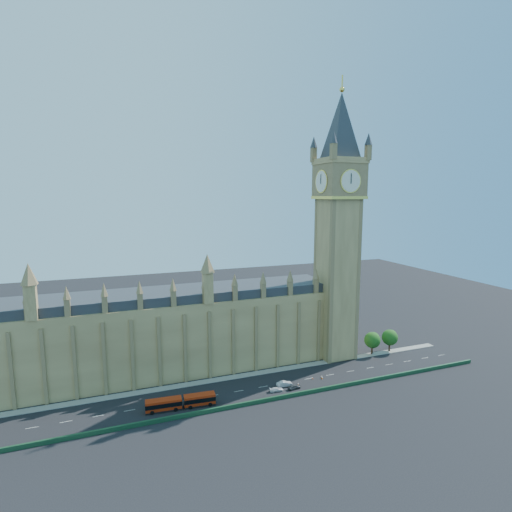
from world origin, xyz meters
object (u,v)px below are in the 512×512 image
object	(u,v)px
car_white	(276,389)
car_silver	(284,384)
red_bus	(181,402)
car_grey	(294,387)

from	to	relation	value
car_white	car_silver	bearing A→B (deg)	-54.38
car_silver	car_white	size ratio (longest dim) A/B	1.18
red_bus	car_white	xyz separation A→B (m)	(29.04, -0.47, -1.12)
car_grey	car_white	xyz separation A→B (m)	(-5.73, 0.51, -0.09)
red_bus	car_grey	bearing A→B (deg)	2.63
red_bus	car_silver	world-z (taller)	red_bus
red_bus	car_grey	size ratio (longest dim) A/B	4.76
red_bus	car_silver	bearing A→B (deg)	7.18
car_grey	car_silver	world-z (taller)	car_silver
red_bus	car_silver	xyz separation A→B (m)	(32.70, 1.67, -0.91)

